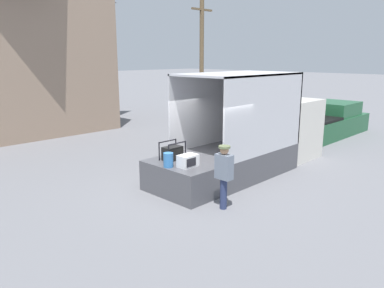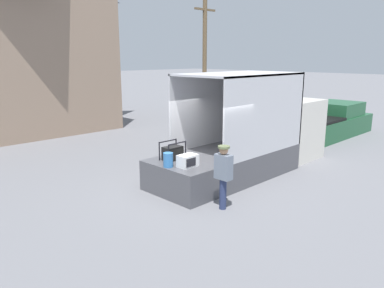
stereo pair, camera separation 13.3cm
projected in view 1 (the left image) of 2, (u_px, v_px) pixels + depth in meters
name	position (u px, v px, depth m)	size (l,w,h in m)	color
ground_plane	(194.00, 188.00, 11.09)	(160.00, 160.00, 0.00)	slate
box_truck	(264.00, 138.00, 13.32)	(6.10, 2.22, 3.31)	silver
tailgate_deck	(180.00, 179.00, 10.57)	(1.21, 2.11, 0.88)	#4C4C51
microwave	(188.00, 161.00, 10.16)	(0.54, 0.37, 0.33)	white
portable_generator	(173.00, 153.00, 10.85)	(0.69, 0.45, 0.54)	black
orange_bucket	(168.00, 160.00, 10.12)	(0.27, 0.27, 0.39)	#3370B2
worker_person	(224.00, 171.00, 9.38)	(0.30, 0.44, 1.66)	navy
pickup_truck_green	(328.00, 122.00, 18.59)	(5.20, 2.09, 1.59)	#1E5633
utility_pole	(202.00, 57.00, 24.27)	(1.80, 0.28, 7.30)	brown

